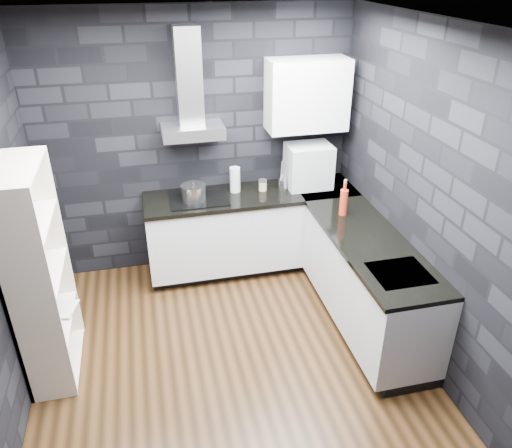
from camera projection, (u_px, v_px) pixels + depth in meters
name	position (u px, v px, depth m)	size (l,w,h in m)	color
ground	(229.00, 352.00, 4.37)	(3.20, 3.20, 0.00)	#402713
ceiling	(218.00, 23.00, 3.09)	(3.20, 3.20, 0.00)	white
wall_back	(197.00, 145.00, 5.12)	(3.20, 0.05, 2.70)	black
wall_front	(285.00, 370.00, 2.34)	(3.20, 0.05, 2.70)	black
wall_right	(421.00, 195.00, 4.06)	(0.05, 3.20, 2.70)	black
toekick_back	(251.00, 260.00, 5.60)	(2.18, 0.50, 0.10)	black
toekick_right	(366.00, 318.00, 4.70)	(0.50, 1.78, 0.10)	black
counter_back_cab	(251.00, 229.00, 5.36)	(2.20, 0.60, 0.76)	silver
counter_right_cab	(367.00, 281.00, 4.49)	(0.60, 1.80, 0.76)	silver
counter_back_top	(252.00, 195.00, 5.16)	(2.20, 0.62, 0.04)	black
counter_right_top	(371.00, 243.00, 4.30)	(0.62, 1.80, 0.04)	black
counter_corner_top	(324.00, 188.00, 5.33)	(0.62, 0.62, 0.04)	black
hood_body	(193.00, 131.00, 4.85)	(0.60, 0.34, 0.12)	silver
hood_chimney	(189.00, 76.00, 4.66)	(0.24, 0.20, 0.90)	silver
upper_cabinet	(307.00, 95.00, 4.94)	(0.80, 0.35, 0.70)	white
cooktop	(198.00, 198.00, 5.05)	(0.58, 0.50, 0.01)	black
sink_rim	(400.00, 273.00, 3.87)	(0.44, 0.40, 0.01)	silver
pot	(194.00, 193.00, 4.96)	(0.24, 0.24, 0.14)	silver
glass_vase	(235.00, 180.00, 5.14)	(0.11, 0.11, 0.26)	silver
storage_jar	(263.00, 186.00, 5.20)	(0.08, 0.08, 0.10)	tan
utensil_crock	(282.00, 184.00, 5.21)	(0.09, 0.09, 0.12)	silver
appliance_garage	(308.00, 166.00, 5.22)	(0.46, 0.36, 0.46)	#BABDC2
red_bottle	(344.00, 202.00, 4.67)	(0.07, 0.07, 0.25)	#AF2E1A
bookshelf	(39.00, 276.00, 3.82)	(0.34, 0.80, 1.80)	silver
fruit_bowl	(36.00, 281.00, 3.70)	(0.20, 0.20, 0.05)	silver
book_red	(48.00, 300.00, 4.09)	(0.16, 0.02, 0.21)	maroon
book_second	(51.00, 298.00, 4.09)	(0.18, 0.02, 0.25)	#B2B2B2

